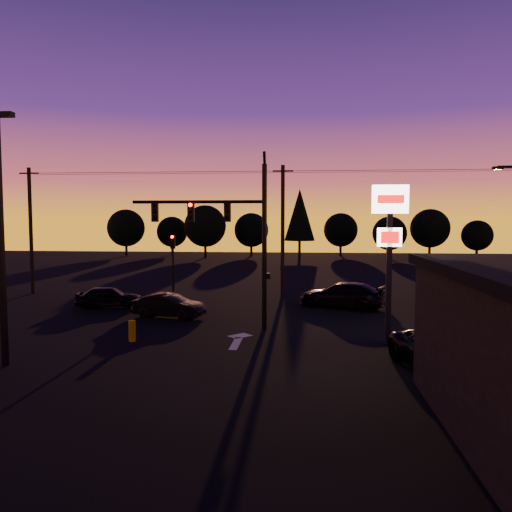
{
  "coord_description": "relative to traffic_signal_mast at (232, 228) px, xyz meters",
  "views": [
    {
      "loc": [
        3.3,
        -20.02,
        5.38
      ],
      "look_at": [
        1.0,
        5.0,
        3.5
      ],
      "focal_mm": 35.0,
      "sensor_mm": 36.0,
      "label": 1
    }
  ],
  "objects": [
    {
      "name": "tree_0",
      "position": [
        -21.9,
        46.01,
        -0.88
      ],
      "size": [
        5.36,
        5.36,
        6.74
      ],
      "color": "black",
      "rests_on": "ground"
    },
    {
      "name": "lane_arrow",
      "position": [
        0.6,
        -2.33,
        -4.93
      ],
      "size": [
        1.2,
        3.1,
        0.01
      ],
      "color": "beige",
      "rests_on": "ground"
    },
    {
      "name": "ground",
      "position": [
        0.1,
        -3.99,
        -4.94
      ],
      "size": [
        120.0,
        120.0,
        0.0
      ],
      "primitive_type": "plane",
      "color": "black",
      "rests_on": "ground"
    },
    {
      "name": "secondary_signal",
      "position": [
        -4.9,
        7.49,
        -2.07
      ],
      "size": [
        0.3,
        0.31,
        4.35
      ],
      "color": "black",
      "rests_on": "ground"
    },
    {
      "name": "pylon_sign",
      "position": [
        7.1,
        -2.49,
        -0.02
      ],
      "size": [
        1.5,
        0.28,
        6.8
      ],
      "color": "black",
      "rests_on": "ground"
    },
    {
      "name": "utility_pole_0",
      "position": [
        -15.9,
        10.01,
        -0.34
      ],
      "size": [
        1.4,
        0.26,
        9.0
      ],
      "color": "black",
      "rests_on": "ground"
    },
    {
      "name": "car_mid",
      "position": [
        -3.81,
        2.36,
        -4.28
      ],
      "size": [
        4.16,
        2.19,
        1.3
      ],
      "primitive_type": "imported",
      "rotation": [
        0.0,
        0.0,
        1.36
      ],
      "color": "black",
      "rests_on": "ground"
    },
    {
      "name": "utility_pole_1",
      "position": [
        2.1,
        10.01,
        -0.34
      ],
      "size": [
        1.4,
        0.26,
        9.0
      ],
      "color": "black",
      "rests_on": "ground"
    },
    {
      "name": "tree_5",
      "position": [
        9.1,
        50.01,
        -1.19
      ],
      "size": [
        4.95,
        4.95,
        6.22
      ],
      "color": "black",
      "rests_on": "ground"
    },
    {
      "name": "tree_2",
      "position": [
        -9.9,
        44.01,
        -0.57
      ],
      "size": [
        5.77,
        5.78,
        7.26
      ],
      "color": "black",
      "rests_on": "ground"
    },
    {
      "name": "tree_7",
      "position": [
        21.1,
        47.01,
        -0.88
      ],
      "size": [
        5.36,
        5.36,
        6.74
      ],
      "color": "black",
      "rests_on": "ground"
    },
    {
      "name": "suv_parked",
      "position": [
        8.37,
        -6.37,
        -4.24
      ],
      "size": [
        3.38,
        5.38,
        1.39
      ],
      "primitive_type": "imported",
      "rotation": [
        0.0,
        0.0,
        0.23
      ],
      "color": "black",
      "rests_on": "ground"
    },
    {
      "name": "tree_6",
      "position": [
        15.1,
        44.01,
        -1.5
      ],
      "size": [
        4.54,
        4.54,
        5.71
      ],
      "color": "black",
      "rests_on": "ground"
    },
    {
      "name": "bollard",
      "position": [
        -4.0,
        -3.02,
        -4.47
      ],
      "size": [
        0.31,
        0.31,
        0.92
      ],
      "primitive_type": "cylinder",
      "color": "#B08A00",
      "rests_on": "ground"
    },
    {
      "name": "tree_1",
      "position": [
        -15.9,
        49.01,
        -1.5
      ],
      "size": [
        4.54,
        4.54,
        5.71
      ],
      "color": "black",
      "rests_on": "ground"
    },
    {
      "name": "power_wires",
      "position": [
        2.1,
        10.01,
        3.63
      ],
      "size": [
        36.0,
        1.22,
        0.07
      ],
      "color": "black",
      "rests_on": "ground"
    },
    {
      "name": "tree_4",
      "position": [
        3.1,
        45.01,
        0.99
      ],
      "size": [
        4.18,
        4.18,
        9.5
      ],
      "color": "black",
      "rests_on": "ground"
    },
    {
      "name": "parking_lot_light",
      "position": [
        -7.4,
        -6.99,
        0.33
      ],
      "size": [
        1.25,
        0.3,
        9.14
      ],
      "color": "black",
      "rests_on": "ground"
    },
    {
      "name": "tree_3",
      "position": [
        -3.9,
        48.01,
        -1.19
      ],
      "size": [
        4.95,
        4.95,
        6.22
      ],
      "color": "black",
      "rests_on": "ground"
    },
    {
      "name": "traffic_signal_mast",
      "position": [
        0.0,
        0.0,
        0.0
      ],
      "size": [
        6.79,
        0.52,
        8.58
      ],
      "color": "black",
      "rests_on": "ground"
    },
    {
      "name": "car_right",
      "position": [
        5.87,
        6.25,
        -4.16
      ],
      "size": [
        5.75,
        4.13,
        1.55
      ],
      "primitive_type": "imported",
      "rotation": [
        0.0,
        0.0,
        -1.99
      ],
      "color": "black",
      "rests_on": "ground"
    },
    {
      "name": "car_left",
      "position": [
        -8.25,
        5.01,
        -4.28
      ],
      "size": [
        4.12,
        2.42,
        1.31
      ],
      "primitive_type": "imported",
      "rotation": [
        0.0,
        0.0,
        1.81
      ],
      "color": "black",
      "rests_on": "ground"
    },
    {
      "name": "tree_8",
      "position": [
        27.1,
        46.01,
        -1.82
      ],
      "size": [
        4.12,
        4.12,
        5.19
      ],
      "color": "black",
      "rests_on": "ground"
    }
  ]
}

